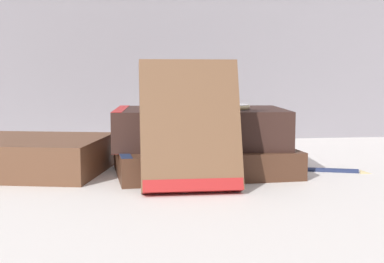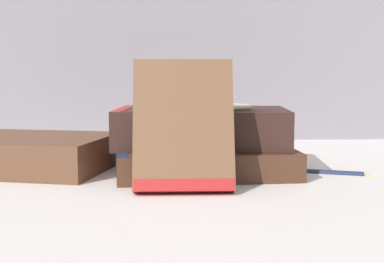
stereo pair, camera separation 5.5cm
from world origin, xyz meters
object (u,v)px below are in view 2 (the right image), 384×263
pocket_watch (226,107)px  fountain_pen (324,170)px  book_leaning_front (183,130)px  book_flat_bottom (200,161)px  book_flat_top (198,127)px  reading_glasses (179,154)px  book_side_left (19,153)px

pocket_watch → fountain_pen: bearing=-2.3°
book_leaning_front → pocket_watch: size_ratio=2.10×
book_flat_bottom → fountain_pen: bearing=-6.9°
book_leaning_front → pocket_watch: book_leaning_front is taller
book_leaning_front → fountain_pen: (0.17, 0.08, -0.06)m
book_flat_top → reading_glasses: bearing=104.1°
book_flat_top → fountain_pen: bearing=-4.7°
book_flat_top → pocket_watch: bearing=-26.8°
book_side_left → book_leaning_front: size_ratio=1.78×
book_side_left → pocket_watch: (0.26, -0.04, 0.06)m
book_leaning_front → book_side_left: bearing=147.6°
book_leaning_front → book_flat_bottom: bearing=76.2°
book_leaning_front → pocket_watch: bearing=59.5°
book_flat_top → reading_glasses: book_flat_top is taller
pocket_watch → book_leaning_front: bearing=-120.5°
book_flat_bottom → reading_glasses: (-0.02, 0.15, -0.01)m
book_flat_bottom → pocket_watch: (0.03, -0.00, 0.06)m
fountain_pen → book_side_left: bearing=-167.7°
book_side_left → fountain_pen: bearing=6.2°
book_flat_bottom → book_leaning_front: book_leaning_front is taller
book_flat_bottom → book_side_left: 0.23m
book_side_left → pocket_watch: bearing=4.1°
book_flat_top → fountain_pen: size_ratio=1.81×
book_flat_bottom → pocket_watch: 0.07m
book_flat_top → reading_glasses: (-0.02, 0.13, -0.05)m
book_flat_top → book_leaning_front: book_leaning_front is taller
book_flat_top → book_side_left: 0.23m
fountain_pen → reading_glasses: bearing=157.4°
pocket_watch → reading_glasses: (-0.05, 0.15, -0.08)m
reading_glasses → book_flat_top: bearing=-72.9°
pocket_watch → reading_glasses: bearing=110.0°
reading_glasses → fountain_pen: bearing=-34.3°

